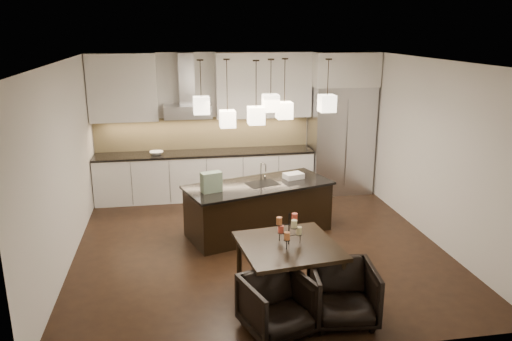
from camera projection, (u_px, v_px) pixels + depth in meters
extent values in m
cube|color=black|center=(258.00, 246.00, 7.75)|extent=(5.50, 5.50, 0.02)
cube|color=white|center=(258.00, 60.00, 6.96)|extent=(5.50, 5.50, 0.02)
cube|color=silver|center=(234.00, 123.00, 9.97)|extent=(5.50, 0.02, 2.80)
cube|color=silver|center=(308.00, 230.00, 4.74)|extent=(5.50, 0.02, 2.80)
cube|color=silver|center=(62.00, 166.00, 6.91)|extent=(0.02, 5.50, 2.80)
cube|color=silver|center=(432.00, 150.00, 7.80)|extent=(0.02, 5.50, 2.80)
cube|color=#B7B7BA|center=(340.00, 140.00, 10.04)|extent=(1.20, 0.72, 2.15)
cube|color=silver|center=(344.00, 69.00, 9.65)|extent=(1.26, 0.72, 0.65)
cube|color=silver|center=(206.00, 176.00, 9.82)|extent=(4.21, 0.62, 0.88)
cube|color=black|center=(205.00, 153.00, 9.69)|extent=(4.21, 0.66, 0.04)
cube|color=tan|center=(203.00, 133.00, 9.88)|extent=(4.21, 0.02, 0.63)
cube|color=silver|center=(123.00, 88.00, 9.23)|extent=(1.25, 0.35, 1.25)
cube|color=silver|center=(263.00, 85.00, 9.66)|extent=(1.85, 0.35, 1.25)
cube|color=#B7B7BA|center=(188.00, 111.00, 9.46)|extent=(0.90, 0.52, 0.24)
cube|color=#B7B7BA|center=(186.00, 79.00, 9.40)|extent=(0.30, 0.28, 0.96)
imported|color=silver|center=(157.00, 153.00, 9.48)|extent=(0.26, 0.26, 0.06)
cube|color=black|center=(259.00, 209.00, 8.12)|extent=(2.43, 1.54, 0.80)
cube|color=black|center=(259.00, 185.00, 8.01)|extent=(2.52, 1.63, 0.04)
cube|color=#14461E|center=(211.00, 182.00, 7.59)|extent=(0.34, 0.25, 0.31)
cube|color=silver|center=(293.00, 176.00, 8.29)|extent=(0.36, 0.30, 0.09)
cylinder|color=beige|center=(299.00, 231.00, 6.10)|extent=(0.08, 0.08, 0.09)
cylinder|color=#E1513E|center=(281.00, 229.00, 6.15)|extent=(0.08, 0.08, 0.09)
cylinder|color=#AE6135|center=(287.00, 236.00, 5.95)|extent=(0.08, 0.08, 0.09)
cylinder|color=#E1513E|center=(295.00, 217.00, 6.13)|extent=(0.08, 0.08, 0.09)
cylinder|color=#AE6135|center=(279.00, 221.00, 6.01)|extent=(0.08, 0.08, 0.09)
cylinder|color=beige|center=(294.00, 224.00, 5.92)|extent=(0.08, 0.08, 0.09)
imported|color=black|center=(277.00, 305.00, 5.47)|extent=(0.89, 0.90, 0.65)
imported|color=black|center=(343.00, 294.00, 5.68)|extent=(0.79, 0.81, 0.67)
cube|color=#FFEDC9|center=(201.00, 105.00, 7.55)|extent=(0.24, 0.24, 0.26)
cube|color=#FFEDC9|center=(228.00, 119.00, 7.77)|extent=(0.24, 0.24, 0.26)
cube|color=#FFEDC9|center=(271.00, 103.00, 7.67)|extent=(0.24, 0.24, 0.26)
cube|color=#FFEDC9|center=(284.00, 110.00, 7.88)|extent=(0.24, 0.24, 0.26)
cube|color=#FFEDC9|center=(327.00, 103.00, 7.72)|extent=(0.24, 0.24, 0.26)
cube|color=#FFEDC9|center=(256.00, 116.00, 7.48)|extent=(0.24, 0.24, 0.26)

